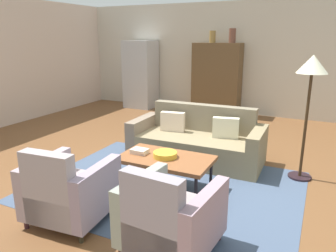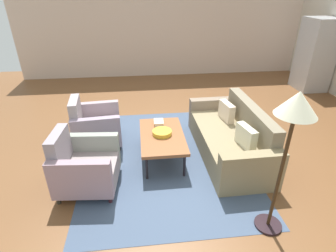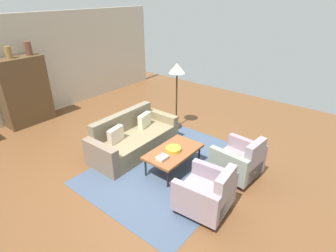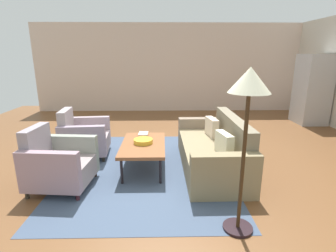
{
  "view_description": "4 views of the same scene",
  "coord_description": "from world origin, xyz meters",
  "px_view_note": "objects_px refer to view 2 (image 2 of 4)",
  "views": [
    {
      "loc": [
        1.91,
        -4.0,
        1.94
      ],
      "look_at": [
        0.06,
        -0.14,
        0.75
      ],
      "focal_mm": 34.38,
      "sensor_mm": 36.0,
      "label": 1
    },
    {
      "loc": [
        3.91,
        -0.83,
        2.58
      ],
      "look_at": [
        0.06,
        -0.38,
        0.52
      ],
      "focal_mm": 28.57,
      "sensor_mm": 36.0,
      "label": 2
    },
    {
      "loc": [
        -3.47,
        -3.29,
        3.29
      ],
      "look_at": [
        0.46,
        -0.14,
        0.77
      ],
      "focal_mm": 28.9,
      "sensor_mm": 36.0,
      "label": 3
    },
    {
      "loc": [
        4.16,
        -0.18,
        1.82
      ],
      "look_at": [
        0.46,
        -0.1,
        0.8
      ],
      "focal_mm": 27.61,
      "sensor_mm": 36.0,
      "label": 4
    }
  ],
  "objects_px": {
    "armchair_left": "(94,126)",
    "book_stack": "(159,122)",
    "refrigerator": "(315,55)",
    "couch": "(232,138)",
    "fruit_bowl": "(162,133)",
    "coffee_table": "(162,137)",
    "armchair_right": "(83,166)",
    "floor_lamp": "(294,118)"
  },
  "relations": [
    {
      "from": "book_stack",
      "to": "floor_lamp",
      "type": "height_order",
      "value": "floor_lamp"
    },
    {
      "from": "coffee_table",
      "to": "refrigerator",
      "type": "xyz_separation_m",
      "value": [
        -2.9,
        4.34,
        0.53
      ]
    },
    {
      "from": "fruit_bowl",
      "to": "book_stack",
      "type": "distance_m",
      "value": 0.37
    },
    {
      "from": "armchair_left",
      "to": "book_stack",
      "type": "xyz_separation_m",
      "value": [
        0.22,
        1.14,
        0.12
      ]
    },
    {
      "from": "fruit_bowl",
      "to": "couch",
      "type": "bearing_deg",
      "value": 89.71
    },
    {
      "from": "coffee_table",
      "to": "book_stack",
      "type": "xyz_separation_m",
      "value": [
        -0.38,
        -0.02,
        0.07
      ]
    },
    {
      "from": "couch",
      "to": "coffee_table",
      "type": "xyz_separation_m",
      "value": [
        0.0,
        -1.19,
        0.11
      ]
    },
    {
      "from": "book_stack",
      "to": "refrigerator",
      "type": "bearing_deg",
      "value": 120.02
    },
    {
      "from": "couch",
      "to": "armchair_right",
      "type": "distance_m",
      "value": 2.43
    },
    {
      "from": "armchair_right",
      "to": "floor_lamp",
      "type": "distance_m",
      "value": 2.73
    },
    {
      "from": "refrigerator",
      "to": "coffee_table",
      "type": "bearing_deg",
      "value": -56.28
    },
    {
      "from": "floor_lamp",
      "to": "fruit_bowl",
      "type": "bearing_deg",
      "value": -144.68
    },
    {
      "from": "couch",
      "to": "fruit_bowl",
      "type": "distance_m",
      "value": 1.2
    },
    {
      "from": "coffee_table",
      "to": "floor_lamp",
      "type": "bearing_deg",
      "value": 35.44
    },
    {
      "from": "armchair_right",
      "to": "book_stack",
      "type": "relative_size",
      "value": 3.87
    },
    {
      "from": "fruit_bowl",
      "to": "book_stack",
      "type": "height_order",
      "value": "fruit_bowl"
    },
    {
      "from": "fruit_bowl",
      "to": "coffee_table",
      "type": "bearing_deg",
      "value": -0.0
    },
    {
      "from": "armchair_left",
      "to": "book_stack",
      "type": "height_order",
      "value": "armchair_left"
    },
    {
      "from": "armchair_right",
      "to": "refrigerator",
      "type": "bearing_deg",
      "value": 127.24
    },
    {
      "from": "couch",
      "to": "book_stack",
      "type": "bearing_deg",
      "value": 71.96
    },
    {
      "from": "coffee_table",
      "to": "fruit_bowl",
      "type": "bearing_deg",
      "value": 180.0
    },
    {
      "from": "fruit_bowl",
      "to": "armchair_left",
      "type": "bearing_deg",
      "value": -116.72
    },
    {
      "from": "armchair_right",
      "to": "refrigerator",
      "type": "relative_size",
      "value": 0.48
    },
    {
      "from": "refrigerator",
      "to": "armchair_left",
      "type": "bearing_deg",
      "value": -67.29
    },
    {
      "from": "armchair_left",
      "to": "floor_lamp",
      "type": "height_order",
      "value": "floor_lamp"
    },
    {
      "from": "armchair_left",
      "to": "armchair_right",
      "type": "bearing_deg",
      "value": -5.05
    },
    {
      "from": "armchair_left",
      "to": "fruit_bowl",
      "type": "distance_m",
      "value": 1.31
    },
    {
      "from": "book_stack",
      "to": "armchair_right",
      "type": "bearing_deg",
      "value": -49.66
    },
    {
      "from": "couch",
      "to": "armchair_left",
      "type": "xyz_separation_m",
      "value": [
        -0.59,
        -2.35,
        0.06
      ]
    },
    {
      "from": "armchair_right",
      "to": "fruit_bowl",
      "type": "xyz_separation_m",
      "value": [
        -0.6,
        1.17,
        0.13
      ]
    },
    {
      "from": "armchair_right",
      "to": "fruit_bowl",
      "type": "relative_size",
      "value": 2.84
    },
    {
      "from": "armchair_left",
      "to": "refrigerator",
      "type": "bearing_deg",
      "value": 107.65
    },
    {
      "from": "armchair_left",
      "to": "refrigerator",
      "type": "xyz_separation_m",
      "value": [
        -2.31,
        5.51,
        0.58
      ]
    },
    {
      "from": "armchair_right",
      "to": "floor_lamp",
      "type": "xyz_separation_m",
      "value": [
        0.99,
        2.29,
        1.1
      ]
    },
    {
      "from": "coffee_table",
      "to": "armchair_left",
      "type": "height_order",
      "value": "armchair_left"
    },
    {
      "from": "armchair_right",
      "to": "couch",
      "type": "bearing_deg",
      "value": 109.06
    },
    {
      "from": "refrigerator",
      "to": "floor_lamp",
      "type": "distance_m",
      "value": 5.54
    },
    {
      "from": "armchair_left",
      "to": "couch",
      "type": "bearing_deg",
      "value": 70.8
    },
    {
      "from": "coffee_table",
      "to": "armchair_right",
      "type": "relative_size",
      "value": 1.36
    },
    {
      "from": "armchair_right",
      "to": "book_stack",
      "type": "xyz_separation_m",
      "value": [
        -0.97,
        1.14,
        0.12
      ]
    },
    {
      "from": "armchair_left",
      "to": "fruit_bowl",
      "type": "height_order",
      "value": "armchair_left"
    },
    {
      "from": "book_stack",
      "to": "fruit_bowl",
      "type": "bearing_deg",
      "value": 3.62
    }
  ]
}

